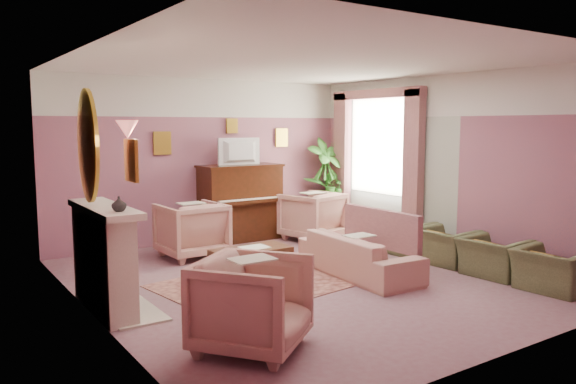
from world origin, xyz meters
TOP-DOWN VIEW (x-y plane):
  - floor at (0.00, 0.00)m, footprint 5.50×6.00m
  - ceiling at (0.00, 0.00)m, footprint 5.50×6.00m
  - wall_back at (0.00, 3.00)m, footprint 5.50×0.02m
  - wall_front at (0.00, -3.00)m, footprint 5.50×0.02m
  - wall_left at (-2.75, 0.00)m, footprint 0.02×6.00m
  - wall_right at (2.75, 0.00)m, footprint 0.02×6.00m
  - picture_rail_band at (0.00, 2.99)m, footprint 5.50×0.01m
  - stripe_panel at (2.73, 1.30)m, footprint 0.01×3.00m
  - fireplace_surround at (-2.59, 0.20)m, footprint 0.30×1.40m
  - fireplace_inset at (-2.49, 0.20)m, footprint 0.18×0.72m
  - fire_ember at (-2.45, 0.20)m, footprint 0.06×0.54m
  - mantel_shelf at (-2.56, 0.20)m, footprint 0.40×1.55m
  - hearth at (-2.39, 0.20)m, footprint 0.55×1.50m
  - mirror_frame at (-2.70, 0.20)m, footprint 0.04×0.72m
  - mirror_glass at (-2.67, 0.20)m, footprint 0.01×0.60m
  - sconce_shade at (-2.62, -0.85)m, footprint 0.20×0.20m
  - piano at (0.50, 2.68)m, footprint 1.40×0.60m
  - piano_keyshelf at (0.50, 2.33)m, footprint 1.30×0.12m
  - piano_keys at (0.50, 2.33)m, footprint 1.20×0.08m
  - piano_top at (0.50, 2.68)m, footprint 1.45×0.65m
  - television at (0.50, 2.63)m, footprint 0.80×0.12m
  - print_back_left at (-0.80, 2.96)m, footprint 0.30×0.03m
  - print_back_right at (1.55, 2.96)m, footprint 0.26×0.03m
  - print_back_mid at (0.50, 2.96)m, footprint 0.22×0.03m
  - print_left_wall at (-2.71, -1.20)m, footprint 0.03×0.28m
  - window_blind at (2.70, 1.55)m, footprint 0.03×1.40m
  - curtain_left at (2.62, 0.63)m, footprint 0.16×0.34m
  - curtain_right at (2.62, 2.47)m, footprint 0.16×0.34m
  - pelmet at (2.62, 1.55)m, footprint 0.16×2.20m
  - mantel_plant at (-2.55, 0.75)m, footprint 0.16×0.16m
  - mantel_vase at (-2.55, -0.30)m, footprint 0.16×0.16m
  - area_rug at (-0.61, 0.13)m, footprint 2.72×2.13m
  - coffee_table at (-0.71, 0.24)m, footprint 1.01×0.52m
  - table_paper at (-0.66, 0.24)m, footprint 0.35×0.28m
  - sofa at (0.67, -0.27)m, footprint 0.63×1.90m
  - sofa_throw at (1.07, -0.27)m, footprint 0.10×1.44m
  - floral_armchair_left at (-0.76, 1.96)m, footprint 0.90×0.90m
  - floral_armchair_right at (1.55, 1.98)m, footprint 0.90×0.90m
  - floral_armchair_front at (-1.80, -1.65)m, footprint 0.90×0.90m
  - olive_chair_a at (2.13, -2.14)m, footprint 0.56×0.80m
  - olive_chair_b at (2.13, -1.32)m, footprint 0.56×0.80m
  - olive_chair_c at (2.13, -0.50)m, footprint 0.56×0.80m
  - olive_chair_d at (2.13, 0.32)m, footprint 0.56×0.80m
  - side_table at (2.39, 2.52)m, footprint 0.52×0.52m
  - side_plant_big at (2.39, 2.52)m, footprint 0.30×0.30m
  - side_plant_small at (2.51, 2.42)m, footprint 0.16×0.16m
  - palm_pot at (2.34, 2.62)m, footprint 0.34×0.34m
  - palm_plant at (2.34, 2.62)m, footprint 0.76×0.76m

SIDE VIEW (x-z plane):
  - floor at x=0.00m, z-range -0.01..0.01m
  - area_rug at x=-0.61m, z-range 0.00..0.01m
  - hearth at x=-2.39m, z-range 0.00..0.02m
  - palm_pot at x=2.34m, z-range 0.00..0.34m
  - fire_ember at x=-2.45m, z-range 0.17..0.27m
  - coffee_table at x=-0.71m, z-range 0.00..0.45m
  - olive_chair_a at x=2.13m, z-range 0.00..0.69m
  - olive_chair_b at x=2.13m, z-range 0.00..0.69m
  - olive_chair_c at x=2.13m, z-range 0.00..0.69m
  - olive_chair_d at x=2.13m, z-range 0.00..0.69m
  - side_table at x=2.39m, z-range 0.00..0.70m
  - sofa at x=0.67m, z-range 0.00..0.77m
  - fireplace_inset at x=-2.49m, z-range 0.06..0.74m
  - table_paper at x=-0.66m, z-range 0.45..0.46m
  - floral_armchair_left at x=-0.76m, z-range 0.00..0.94m
  - floral_armchair_right at x=1.55m, z-range 0.00..0.94m
  - floral_armchair_front at x=-1.80m, z-range 0.00..0.94m
  - fireplace_surround at x=-2.59m, z-range 0.00..1.10m
  - sofa_throw at x=1.07m, z-range 0.34..0.86m
  - piano at x=0.50m, z-range 0.00..1.30m
  - piano_keyshelf at x=0.50m, z-range 0.69..0.75m
  - piano_keys at x=0.50m, z-range 0.75..0.77m
  - side_plant_small at x=2.51m, z-range 0.70..0.98m
  - side_plant_big at x=2.39m, z-range 0.70..1.04m
  - palm_plant at x=2.34m, z-range 0.34..1.78m
  - stripe_panel at x=2.73m, z-range 0.00..2.15m
  - mantel_shelf at x=-2.56m, z-range 1.09..1.16m
  - mantel_vase at x=-2.55m, z-range 1.15..1.31m
  - mantel_plant at x=-2.55m, z-range 1.15..1.43m
  - curtain_left at x=2.62m, z-range 0.00..2.60m
  - curtain_right at x=2.62m, z-range 0.00..2.60m
  - piano_top at x=0.50m, z-range 1.29..1.33m
  - wall_back at x=0.00m, z-range 0.00..2.80m
  - wall_front at x=0.00m, z-range 0.00..2.80m
  - wall_left at x=-2.75m, z-range 0.00..2.80m
  - wall_right at x=2.75m, z-range 0.00..2.80m
  - television at x=0.50m, z-range 1.36..1.84m
  - window_blind at x=2.70m, z-range 0.80..2.60m
  - print_back_left at x=-0.80m, z-range 1.53..1.91m
  - print_left_wall at x=-2.71m, z-range 1.54..1.90m
  - print_back_right at x=1.55m, z-range 1.61..1.95m
  - mirror_frame at x=-2.70m, z-range 1.20..2.40m
  - mirror_glass at x=-2.67m, z-range 1.27..2.33m
  - sconce_shade at x=-2.62m, z-range 1.90..2.06m
  - print_back_mid at x=0.50m, z-range 1.87..2.13m
  - picture_rail_band at x=0.00m, z-range 2.15..2.80m
  - pelmet at x=2.62m, z-range 2.48..2.64m
  - ceiling at x=0.00m, z-range 2.79..2.80m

